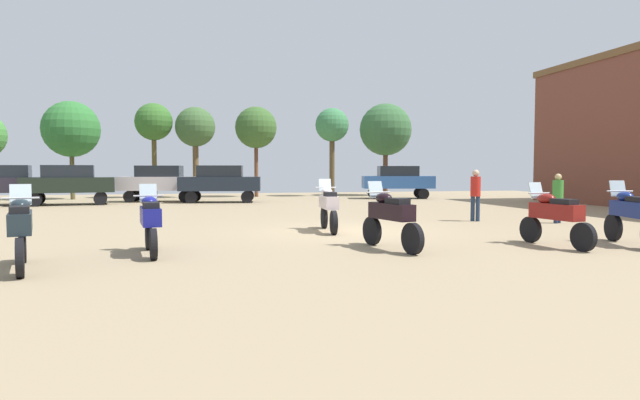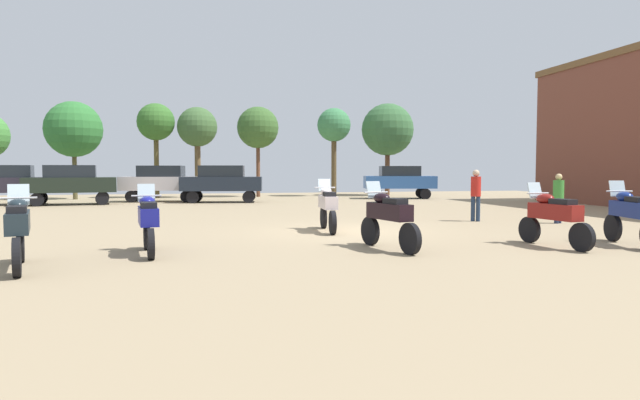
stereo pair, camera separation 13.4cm
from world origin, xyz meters
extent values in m
cube|color=#988363|center=(0.00, 0.00, 0.01)|extent=(44.00, 52.00, 0.02)
cylinder|color=black|center=(5.90, -3.54, 0.35)|extent=(0.27, 0.68, 0.67)
cube|color=navy|center=(5.72, -4.30, 0.87)|extent=(0.65, 1.37, 0.36)
ellipsoid|color=navy|center=(5.79, -4.01, 1.15)|extent=(0.42, 0.54, 0.24)
cube|color=black|center=(5.67, -4.53, 1.11)|extent=(0.42, 0.61, 0.12)
cube|color=silver|center=(5.87, -3.69, 1.33)|extent=(0.39, 0.23, 0.39)
cylinder|color=#B7B7BC|center=(5.84, -3.79, 1.27)|extent=(0.61, 0.18, 0.04)
cylinder|color=black|center=(-5.21, -2.52, 0.33)|extent=(0.21, 0.63, 0.62)
cylinder|color=black|center=(-4.99, -3.97, 0.33)|extent=(0.21, 0.63, 0.62)
cube|color=navy|center=(-5.10, -3.24, 0.82)|extent=(0.54, 1.29, 0.36)
ellipsoid|color=navy|center=(-5.14, -2.97, 1.10)|extent=(0.39, 0.52, 0.24)
cube|color=black|center=(-5.07, -3.46, 1.06)|extent=(0.38, 0.60, 0.12)
cube|color=silver|center=(-5.19, -2.66, 1.28)|extent=(0.38, 0.20, 0.39)
cylinder|color=#B7B7BC|center=(-5.17, -2.75, 1.22)|extent=(0.62, 0.13, 0.04)
cylinder|color=black|center=(-0.44, 0.84, 0.35)|extent=(0.16, 0.67, 0.66)
cylinder|color=black|center=(-0.55, -0.78, 0.35)|extent=(0.16, 0.67, 0.66)
cube|color=silver|center=(-0.49, 0.03, 0.86)|extent=(0.45, 1.40, 0.36)
ellipsoid|color=silver|center=(-0.47, 0.34, 1.14)|extent=(0.35, 0.50, 0.24)
cube|color=black|center=(-0.51, -0.21, 1.10)|extent=(0.34, 0.58, 0.12)
cube|color=silver|center=(-0.45, 0.69, 1.32)|extent=(0.37, 0.18, 0.39)
cylinder|color=#B7B7BC|center=(-0.46, 0.58, 1.26)|extent=(0.62, 0.08, 0.04)
cylinder|color=black|center=(3.74, -3.32, 0.34)|extent=(0.21, 0.64, 0.63)
cylinder|color=black|center=(3.96, -4.89, 0.34)|extent=(0.21, 0.64, 0.63)
cube|color=maroon|center=(3.85, -4.10, 0.83)|extent=(0.54, 1.38, 0.36)
ellipsoid|color=maroon|center=(3.81, -3.81, 1.11)|extent=(0.38, 0.52, 0.24)
cube|color=black|center=(3.89, -4.34, 1.07)|extent=(0.38, 0.60, 0.12)
cube|color=silver|center=(3.76, -3.47, 1.29)|extent=(0.38, 0.20, 0.39)
cylinder|color=#B7B7BC|center=(3.78, -3.57, 1.23)|extent=(0.62, 0.12, 0.04)
cylinder|color=black|center=(-0.16, -2.90, 0.35)|extent=(0.27, 0.68, 0.67)
cylinder|color=black|center=(0.21, -4.46, 0.35)|extent=(0.27, 0.68, 0.67)
cube|color=black|center=(0.03, -3.68, 0.87)|extent=(0.66, 1.41, 0.36)
ellipsoid|color=black|center=(-0.04, -3.39, 1.15)|extent=(0.42, 0.54, 0.24)
cube|color=black|center=(0.08, -3.92, 1.11)|extent=(0.42, 0.61, 0.12)
cube|color=silver|center=(-0.12, -3.05, 1.33)|extent=(0.39, 0.23, 0.39)
cylinder|color=#B7B7BC|center=(-0.10, -3.15, 1.27)|extent=(0.61, 0.18, 0.04)
cylinder|color=black|center=(-7.39, -3.73, 0.35)|extent=(0.29, 0.67, 0.66)
cylinder|color=black|center=(-6.96, -5.30, 0.35)|extent=(0.29, 0.67, 0.66)
cube|color=#1A252B|center=(-7.18, -4.52, 0.86)|extent=(0.71, 1.43, 0.36)
ellipsoid|color=#1A252B|center=(-7.26, -4.22, 1.14)|extent=(0.43, 0.55, 0.24)
cube|color=black|center=(-7.11, -4.75, 1.10)|extent=(0.44, 0.62, 0.12)
cube|color=silver|center=(-7.35, -3.88, 1.32)|extent=(0.39, 0.24, 0.39)
cylinder|color=#B7B7BC|center=(-7.32, -3.98, 1.26)|extent=(0.61, 0.20, 0.04)
cylinder|color=black|center=(-4.55, 14.10, 0.34)|extent=(0.66, 0.30, 0.64)
cylinder|color=black|center=(-4.36, 15.52, 0.34)|extent=(0.66, 0.30, 0.64)
cylinder|color=black|center=(-1.65, 13.71, 0.34)|extent=(0.66, 0.30, 0.64)
cylinder|color=black|center=(-1.46, 15.14, 0.34)|extent=(0.66, 0.30, 0.64)
cube|color=black|center=(-3.00, 14.62, 1.03)|extent=(4.50, 2.35, 0.75)
cube|color=black|center=(-3.00, 14.62, 1.71)|extent=(2.55, 1.88, 0.61)
cylinder|color=black|center=(-7.81, 15.51, 0.34)|extent=(0.66, 0.30, 0.64)
cylinder|color=black|center=(-7.62, 16.94, 0.34)|extent=(0.66, 0.30, 0.64)
cylinder|color=black|center=(-4.91, 15.13, 0.34)|extent=(0.66, 0.30, 0.64)
cylinder|color=black|center=(-4.72, 16.56, 0.34)|extent=(0.66, 0.30, 0.64)
cube|color=#BCB4B7|center=(-6.26, 16.04, 1.03)|extent=(4.50, 2.34, 0.75)
cube|color=black|center=(-6.26, 16.04, 1.71)|extent=(2.55, 1.87, 0.61)
cylinder|color=black|center=(6.24, 15.83, 0.34)|extent=(0.67, 0.35, 0.64)
cylinder|color=black|center=(6.53, 17.24, 0.34)|extent=(0.67, 0.35, 0.64)
cylinder|color=black|center=(9.10, 15.23, 0.34)|extent=(0.67, 0.35, 0.64)
cylinder|color=black|center=(9.39, 16.64, 0.34)|extent=(0.67, 0.35, 0.64)
cube|color=#2A5496|center=(7.82, 16.24, 1.03)|extent=(4.58, 2.63, 0.75)
cube|color=black|center=(7.82, 16.24, 1.71)|extent=(2.64, 2.03, 0.61)
cylinder|color=black|center=(-11.86, 13.21, 0.34)|extent=(0.67, 0.31, 0.64)
cylinder|color=black|center=(-12.08, 14.63, 0.34)|extent=(0.67, 0.31, 0.64)
cylinder|color=black|center=(-8.97, 13.65, 0.34)|extent=(0.67, 0.31, 0.64)
cylinder|color=black|center=(-9.19, 15.07, 0.34)|extent=(0.67, 0.31, 0.64)
cube|color=black|center=(-10.52, 14.14, 1.03)|extent=(4.52, 2.43, 0.75)
cube|color=black|center=(-10.52, 14.14, 1.71)|extent=(2.58, 1.92, 0.61)
cylinder|color=black|center=(-12.09, 14.19, 0.34)|extent=(0.67, 0.32, 0.64)
cylinder|color=black|center=(-12.33, 15.61, 0.34)|extent=(0.67, 0.32, 0.64)
cube|color=black|center=(-13.65, 14.65, 1.03)|extent=(4.54, 2.49, 0.75)
cube|color=black|center=(-13.65, 14.65, 1.71)|extent=(2.60, 1.96, 0.61)
cylinder|color=#1F2740|center=(7.52, 0.67, 0.42)|extent=(0.14, 0.14, 0.79)
cylinder|color=#1F2740|center=(7.36, 0.61, 0.42)|extent=(0.14, 0.14, 0.79)
cylinder|color=#368030|center=(7.44, 0.64, 1.13)|extent=(0.45, 0.45, 0.63)
sphere|color=tan|center=(7.44, 0.64, 1.55)|extent=(0.22, 0.22, 0.22)
cylinder|color=#21304A|center=(5.21, 1.83, 0.45)|extent=(0.14, 0.14, 0.86)
cylinder|color=#21304A|center=(5.07, 1.92, 0.45)|extent=(0.14, 0.14, 0.86)
cylinder|color=#B22019|center=(5.14, 1.88, 1.22)|extent=(0.47, 0.47, 0.68)
sphere|color=tan|center=(5.14, 1.88, 1.67)|extent=(0.23, 0.23, 0.23)
cylinder|color=brown|center=(-4.33, 20.02, 1.98)|extent=(0.37, 0.37, 3.92)
sphere|color=#3B5E31|center=(-4.33, 20.02, 4.51)|extent=(2.50, 2.50, 2.50)
cylinder|color=brown|center=(-0.47, 20.35, 1.98)|extent=(0.25, 0.25, 3.92)
sphere|color=#375D29|center=(-0.47, 20.35, 4.56)|extent=(2.72, 2.72, 2.72)
cylinder|color=brown|center=(-11.51, 19.53, 1.74)|extent=(0.26, 0.26, 3.44)
sphere|color=#2D6E30|center=(-11.51, 19.53, 4.20)|extent=(3.31, 3.31, 3.31)
cylinder|color=#4F3F26|center=(4.60, 20.11, 2.16)|extent=(0.34, 0.34, 4.28)
sphere|color=#397948|center=(4.60, 20.11, 4.80)|extent=(2.24, 2.24, 2.24)
cylinder|color=brown|center=(8.46, 20.31, 1.89)|extent=(0.33, 0.33, 3.74)
sphere|color=#356236|center=(8.46, 20.31, 4.56)|extent=(3.58, 3.58, 3.58)
cylinder|color=brown|center=(-6.87, 20.34, 2.15)|extent=(0.30, 0.30, 4.26)
sphere|color=#346527|center=(-6.87, 20.34, 4.80)|extent=(2.33, 2.33, 2.33)
camera|label=1|loc=(-4.08, -14.78, 1.78)|focal=29.97mm
camera|label=2|loc=(-3.95, -14.81, 1.78)|focal=29.97mm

